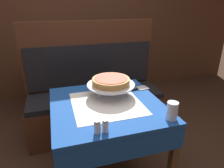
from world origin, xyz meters
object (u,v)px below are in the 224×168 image
object	(u,v)px
dining_table_rear	(56,65)
salt_shaker	(97,127)
pepper_shaker	(105,126)
pizza_server	(136,89)
pizza_pan_stand	(111,85)
water_glass_near	(172,111)
condiment_caddy	(55,55)
dining_table_front	(107,116)
booth_bench	(95,102)
deep_dish_pizza	(111,81)

from	to	relation	value
dining_table_rear	salt_shaker	xyz separation A→B (m)	(0.17, -1.87, 0.15)
dining_table_rear	pepper_shaker	xyz separation A→B (m)	(0.22, -1.87, 0.15)
dining_table_rear	pizza_server	xyz separation A→B (m)	(0.64, -1.36, 0.11)
pizza_pan_stand	water_glass_near	size ratio (longest dim) A/B	3.16
water_glass_near	condiment_caddy	bearing A→B (deg)	109.89
dining_table_front	booth_bench	xyz separation A→B (m)	(0.07, 0.78, -0.27)
condiment_caddy	booth_bench	bearing A→B (deg)	-61.60
dining_table_rear	pizza_pan_stand	bearing A→B (deg)	-74.16
dining_table_front	condiment_caddy	size ratio (longest dim) A/B	5.53
dining_table_front	dining_table_rear	world-z (taller)	dining_table_rear
dining_table_front	booth_bench	world-z (taller)	booth_bench
dining_table_rear	pizza_pan_stand	xyz separation A→B (m)	(0.40, -1.40, 0.20)
booth_bench	salt_shaker	world-z (taller)	booth_bench
salt_shaker	water_glass_near	bearing A→B (deg)	0.44
dining_table_rear	booth_bench	xyz separation A→B (m)	(0.40, -0.76, -0.27)
dining_table_rear	water_glass_near	xyz separation A→B (m)	(0.67, -1.87, 0.17)
salt_shaker	pizza_pan_stand	bearing A→B (deg)	64.63
pizza_server	condiment_caddy	xyz separation A→B (m)	(-0.64, 1.33, 0.03)
water_glass_near	pizza_pan_stand	bearing A→B (deg)	120.02
dining_table_front	deep_dish_pizza	world-z (taller)	deep_dish_pizza
dining_table_rear	water_glass_near	bearing A→B (deg)	-70.34
pizza_pan_stand	salt_shaker	distance (m)	0.52
pepper_shaker	condiment_caddy	world-z (taller)	condiment_caddy
pepper_shaker	deep_dish_pizza	bearing A→B (deg)	69.62
dining_table_rear	salt_shaker	size ratio (longest dim) A/B	8.99
deep_dish_pizza	pepper_shaker	xyz separation A→B (m)	(-0.17, -0.47, -0.08)
dining_table_front	pizza_pan_stand	world-z (taller)	pizza_pan_stand
water_glass_near	pepper_shaker	bearing A→B (deg)	-179.51
pizza_pan_stand	pizza_server	size ratio (longest dim) A/B	1.56
dining_table_rear	condiment_caddy	xyz separation A→B (m)	(0.00, -0.02, 0.14)
dining_table_rear	salt_shaker	distance (m)	1.89
booth_bench	pizza_server	xyz separation A→B (m)	(0.25, -0.60, 0.39)
water_glass_near	salt_shaker	size ratio (longest dim) A/B	1.46
deep_dish_pizza	pepper_shaker	world-z (taller)	deep_dish_pizza
pizza_pan_stand	pepper_shaker	world-z (taller)	pizza_pan_stand
deep_dish_pizza	water_glass_near	distance (m)	0.54
water_glass_near	salt_shaker	bearing A→B (deg)	-179.56
dining_table_front	salt_shaker	bearing A→B (deg)	-113.81
dining_table_front	water_glass_near	distance (m)	0.51
dining_table_front	pizza_server	bearing A→B (deg)	28.66
deep_dish_pizza	pizza_server	distance (m)	0.28
dining_table_rear	condiment_caddy	bearing A→B (deg)	-89.76
dining_table_front	booth_bench	size ratio (longest dim) A/B	0.54
dining_table_front	salt_shaker	world-z (taller)	salt_shaker
pepper_shaker	condiment_caddy	xyz separation A→B (m)	(-0.22, 1.85, -0.00)
pepper_shaker	condiment_caddy	bearing A→B (deg)	96.88
salt_shaker	dining_table_front	bearing A→B (deg)	66.19
pizza_pan_stand	pepper_shaker	distance (m)	0.50
dining_table_rear	pizza_server	world-z (taller)	pizza_server
salt_shaker	dining_table_rear	bearing A→B (deg)	95.33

